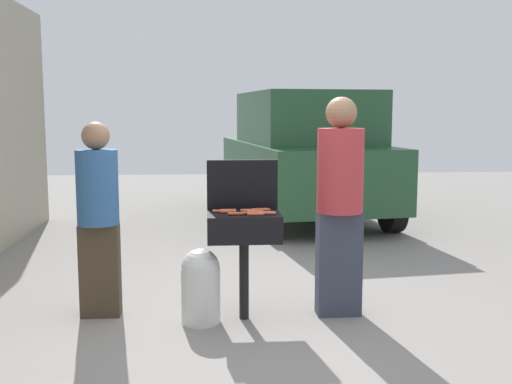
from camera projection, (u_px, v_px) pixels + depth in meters
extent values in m
plane|color=gray|center=(254.00, 321.00, 5.07)|extent=(24.00, 24.00, 0.00)
cylinder|color=black|center=(244.00, 279.00, 5.10)|extent=(0.08, 0.08, 0.67)
cube|color=black|center=(244.00, 226.00, 5.04)|extent=(0.60, 0.44, 0.22)
cube|color=black|center=(242.00, 185.00, 5.21)|extent=(0.60, 0.05, 0.42)
cylinder|color=#B74C33|center=(236.00, 214.00, 4.92)|extent=(0.13, 0.03, 0.03)
cylinder|color=#AD4228|center=(266.00, 213.00, 4.97)|extent=(0.13, 0.03, 0.03)
cylinder|color=#B74C33|center=(228.00, 212.00, 5.02)|extent=(0.13, 0.04, 0.03)
cylinder|color=#AD4228|center=(251.00, 213.00, 4.96)|extent=(0.13, 0.03, 0.03)
cylinder|color=#B74C33|center=(221.00, 211.00, 5.05)|extent=(0.13, 0.04, 0.03)
cylinder|color=#B74C33|center=(228.00, 210.00, 5.08)|extent=(0.13, 0.03, 0.03)
cylinder|color=#C6593D|center=(256.00, 214.00, 4.90)|extent=(0.13, 0.04, 0.03)
cylinder|color=#C6593D|center=(268.00, 213.00, 4.94)|extent=(0.13, 0.03, 0.03)
cylinder|color=#C6593D|center=(248.00, 210.00, 5.08)|extent=(0.13, 0.04, 0.03)
cylinder|color=#AD4228|center=(262.00, 210.00, 5.10)|extent=(0.13, 0.04, 0.03)
cylinder|color=#C6593D|center=(255.00, 212.00, 5.01)|extent=(0.13, 0.03, 0.03)
cylinder|color=#B74C33|center=(261.00, 210.00, 5.13)|extent=(0.13, 0.03, 0.03)
cylinder|color=silver|center=(201.00, 295.00, 5.00)|extent=(0.32, 0.32, 0.46)
sphere|color=silver|center=(200.00, 268.00, 4.97)|extent=(0.31, 0.31, 0.31)
cube|color=#3F3323|center=(100.00, 270.00, 5.16)|extent=(0.33, 0.18, 0.79)
cylinder|color=#2D598C|center=(97.00, 187.00, 5.07)|extent=(0.34, 0.34, 0.62)
sphere|color=#936B4C|center=(96.00, 136.00, 5.02)|extent=(0.23, 0.23, 0.23)
cube|color=#333847|center=(339.00, 264.00, 5.19)|extent=(0.37, 0.20, 0.88)
cylinder|color=#B23338|center=(340.00, 171.00, 5.09)|extent=(0.39, 0.39, 0.70)
sphere|color=#936B4C|center=(341.00, 112.00, 5.03)|extent=(0.26, 0.26, 0.26)
cube|color=#234C2D|center=(302.00, 170.00, 10.03)|extent=(2.45, 4.61, 0.90)
cube|color=#234C2D|center=(306.00, 118.00, 9.72)|extent=(2.08, 2.80, 0.80)
cylinder|color=black|center=(392.00, 210.00, 8.78)|extent=(0.30, 0.66, 0.64)
cylinder|color=black|center=(269.00, 214.00, 8.41)|extent=(0.30, 0.66, 0.64)
cylinder|color=black|center=(325.00, 185.00, 11.76)|extent=(0.30, 0.66, 0.64)
cylinder|color=black|center=(232.00, 187.00, 11.40)|extent=(0.30, 0.66, 0.64)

